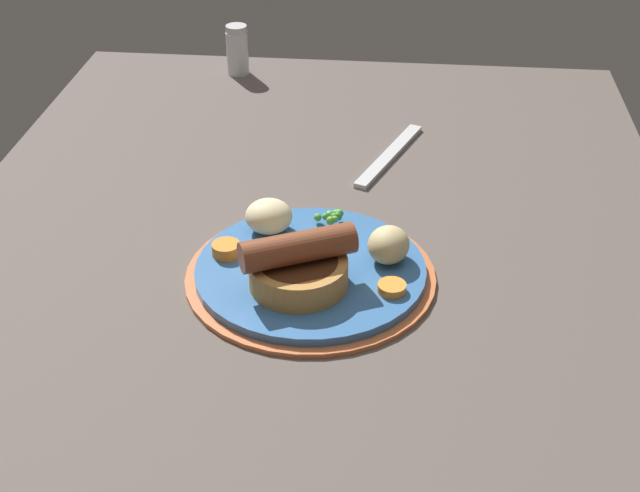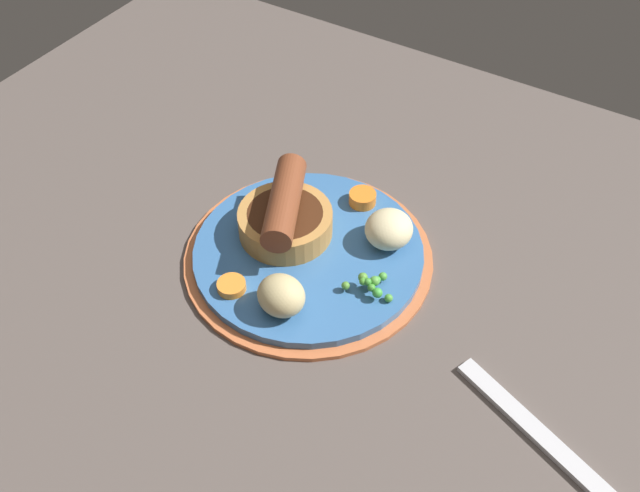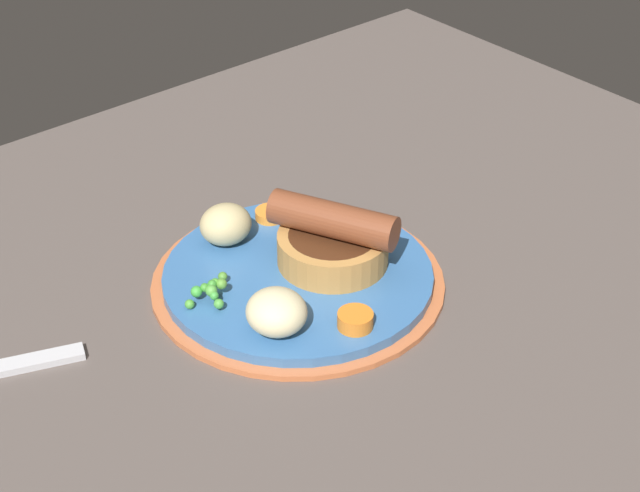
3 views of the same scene
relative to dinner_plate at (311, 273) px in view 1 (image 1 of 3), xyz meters
The scene contains 10 objects.
dining_table 4.56cm from the dinner_plate, 11.32° to the left, with size 110.00×80.00×3.00cm, color #564C47.
dinner_plate is the anchor object (origin of this frame).
sausage_pudding 4.48cm from the dinner_plate, 168.63° to the left, with size 9.50×11.30×5.78cm.
pea_pile 8.27cm from the dinner_plate, 10.51° to the right, with size 4.84×3.66×1.70cm.
potato_chunk_0 8.26cm from the dinner_plate, 75.91° to the right, with size 4.62×4.14×3.63cm, color #CCB77F.
potato_chunk_1 8.44cm from the dinner_plate, 38.96° to the left, with size 4.94×4.75×3.53cm, color beige.
carrot_slice_0 8.91cm from the dinner_plate, 81.64° to the left, with size 2.87×2.87×1.27cm, color orange.
carrot_slice_4 8.93cm from the dinner_plate, 112.70° to the right, with size 2.74×2.74×0.83cm, color orange.
fork 27.85cm from the dinner_plate, 14.44° to the right, with size 18.00×1.60×0.60cm, color silver.
salt_shaker 54.91cm from the dinner_plate, 17.64° to the left, with size 3.26×3.26×7.38cm.
Camera 1 is at (-76.39, -8.99, 54.15)cm, focal length 50.00 mm.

